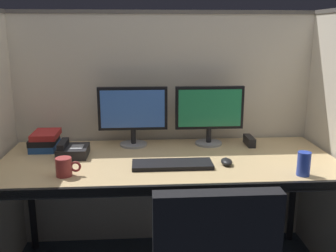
% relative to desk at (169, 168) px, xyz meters
% --- Properties ---
extents(cubicle_partition_rear, '(2.21, 0.06, 1.57)m').
position_rel_desk_xyz_m(cubicle_partition_rear, '(0.00, 0.46, 0.10)').
color(cubicle_partition_rear, beige).
rests_on(cubicle_partition_rear, ground).
extents(desk, '(1.90, 0.80, 0.74)m').
position_rel_desk_xyz_m(desk, '(0.00, 0.00, 0.00)').
color(desk, tan).
rests_on(desk, ground).
extents(monitor_left, '(0.43, 0.17, 0.37)m').
position_rel_desk_xyz_m(monitor_left, '(-0.20, 0.29, 0.27)').
color(monitor_left, gray).
rests_on(monitor_left, desk).
extents(monitor_right, '(0.43, 0.17, 0.37)m').
position_rel_desk_xyz_m(monitor_right, '(0.28, 0.28, 0.27)').
color(monitor_right, gray).
rests_on(monitor_right, desk).
extents(keyboard_main, '(0.43, 0.15, 0.02)m').
position_rel_desk_xyz_m(keyboard_main, '(0.01, -0.11, 0.06)').
color(keyboard_main, black).
rests_on(keyboard_main, desk).
extents(computer_mouse, '(0.06, 0.10, 0.04)m').
position_rel_desk_xyz_m(computer_mouse, '(0.31, -0.11, 0.07)').
color(computer_mouse, black).
rests_on(computer_mouse, desk).
extents(book_stack, '(0.16, 0.21, 0.11)m').
position_rel_desk_xyz_m(book_stack, '(-0.74, 0.25, 0.10)').
color(book_stack, '#1E478C').
rests_on(book_stack, desk).
extents(coffee_mug, '(0.13, 0.08, 0.09)m').
position_rel_desk_xyz_m(coffee_mug, '(-0.54, -0.22, 0.10)').
color(coffee_mug, '#993333').
rests_on(coffee_mug, desk).
extents(desk_phone, '(0.17, 0.19, 0.09)m').
position_rel_desk_xyz_m(desk_phone, '(-0.55, 0.10, 0.08)').
color(desk_phone, black).
rests_on(desk_phone, desk).
extents(soda_can, '(0.07, 0.07, 0.12)m').
position_rel_desk_xyz_m(soda_can, '(0.66, -0.28, 0.11)').
color(soda_can, '#263FB2').
rests_on(soda_can, desk).
extents(red_stapler, '(0.04, 0.15, 0.06)m').
position_rel_desk_xyz_m(red_stapler, '(0.53, 0.25, 0.08)').
color(red_stapler, black).
rests_on(red_stapler, desk).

